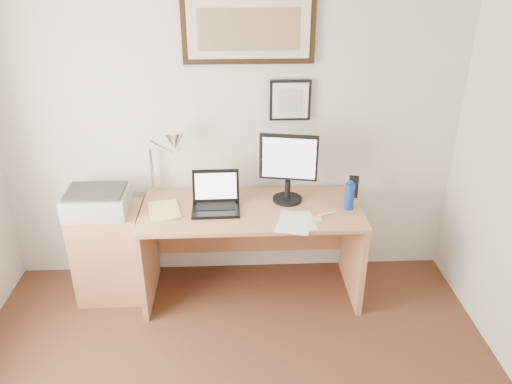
{
  "coord_description": "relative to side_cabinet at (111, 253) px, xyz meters",
  "views": [
    {
      "loc": [
        0.04,
        -1.57,
        2.45
      ],
      "look_at": [
        0.18,
        1.43,
        0.98
      ],
      "focal_mm": 35.0,
      "sensor_mm": 36.0,
      "label": 1
    }
  ],
  "objects": [
    {
      "name": "laptop",
      "position": [
        0.81,
        -0.04,
        0.44
      ],
      "size": [
        0.34,
        0.3,
        0.26
      ],
      "color": "black",
      "rests_on": "desk"
    },
    {
      "name": "marker_pen",
      "position": [
        1.6,
        -0.17,
        0.39
      ],
      "size": [
        0.14,
        0.06,
        0.02
      ],
      "primitive_type": "cylinder",
      "rotation": [
        0.0,
        1.57,
        0.35
      ],
      "color": "white",
      "rests_on": "desk"
    },
    {
      "name": "lcd_monitor",
      "position": [
        1.34,
        0.05,
        0.68
      ],
      "size": [
        0.42,
        0.22,
        0.52
      ],
      "color": "black",
      "rests_on": "desk"
    },
    {
      "name": "printer",
      "position": [
        -0.04,
        -0.03,
        0.45
      ],
      "size": [
        0.44,
        0.34,
        0.18
      ],
      "color": "#A7A7A9",
      "rests_on": "side_cabinet"
    },
    {
      "name": "sticky_pad",
      "position": [
        1.52,
        -0.24,
        0.39
      ],
      "size": [
        0.08,
        0.08,
        0.01
      ],
      "primitive_type": "cube",
      "rotation": [
        0.0,
        0.0,
        -0.07
      ],
      "color": "#D1D665",
      "rests_on": "desk"
    },
    {
      "name": "picture_small",
      "position": [
        1.37,
        0.29,
        1.09
      ],
      "size": [
        0.3,
        0.03,
        0.3
      ],
      "color": "black",
      "rests_on": "wall_back"
    },
    {
      "name": "speaker",
      "position": [
        1.85,
        0.11,
        0.47
      ],
      "size": [
        0.08,
        0.08,
        0.16
      ],
      "primitive_type": "cube",
      "rotation": [
        0.0,
        0.0,
        -0.21
      ],
      "color": "black",
      "rests_on": "desk"
    },
    {
      "name": "bottle_cap",
      "position": [
        1.77,
        -0.09,
        0.59
      ],
      "size": [
        0.04,
        0.04,
        0.02
      ],
      "primitive_type": "cylinder",
      "color": "#0C3AA3",
      "rests_on": "water_bottle"
    },
    {
      "name": "paper_sheet_a",
      "position": [
        1.4,
        -0.25,
        0.39
      ],
      "size": [
        0.21,
        0.29,
        0.0
      ],
      "primitive_type": "cube",
      "rotation": [
        0.0,
        0.0,
        0.06
      ],
      "color": "white",
      "rests_on": "desk"
    },
    {
      "name": "side_cabinet",
      "position": [
        0.0,
        0.0,
        0.0
      ],
      "size": [
        0.5,
        0.4,
        0.73
      ],
      "primitive_type": "cube",
      "color": "#B0714A",
      "rests_on": "floor"
    },
    {
      "name": "wall_back",
      "position": [
        0.92,
        0.32,
        0.89
      ],
      "size": [
        3.5,
        0.02,
        2.5
      ],
      "primitive_type": "cube",
      "color": "silver",
      "rests_on": "ground"
    },
    {
      "name": "picture_large",
      "position": [
        1.07,
        0.29,
        1.59
      ],
      "size": [
        0.92,
        0.04,
        0.47
      ],
      "color": "black",
      "rests_on": "wall_back"
    },
    {
      "name": "desk_lamp",
      "position": [
        0.51,
        0.13,
        0.82
      ],
      "size": [
        0.29,
        0.27,
        0.53
      ],
      "color": "silver",
      "rests_on": "desk"
    },
    {
      "name": "water_bottle",
      "position": [
        1.77,
        -0.09,
        0.48
      ],
      "size": [
        0.07,
        0.07,
        0.2
      ],
      "primitive_type": "cylinder",
      "color": "#0C3AA3",
      "rests_on": "desk"
    },
    {
      "name": "paper_sheet_b",
      "position": [
        1.36,
        -0.28,
        0.39
      ],
      "size": [
        0.29,
        0.37,
        0.0
      ],
      "primitive_type": "cube",
      "rotation": [
        0.0,
        0.0,
        -0.24
      ],
      "color": "white",
      "rests_on": "desk"
    },
    {
      "name": "book",
      "position": [
        0.34,
        -0.1,
        0.4
      ],
      "size": [
        0.27,
        0.33,
        0.02
      ],
      "primitive_type": "imported",
      "rotation": [
        0.0,
        0.0,
        0.23
      ],
      "color": "#EFE070",
      "rests_on": "desk"
    },
    {
      "name": "desk",
      "position": [
        1.07,
        0.04,
        0.15
      ],
      "size": [
        1.6,
        0.7,
        0.75
      ],
      "color": "#B0714A",
      "rests_on": "floor"
    }
  ]
}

